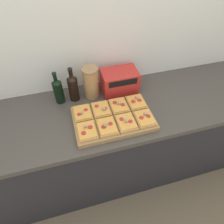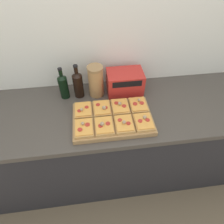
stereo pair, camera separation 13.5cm
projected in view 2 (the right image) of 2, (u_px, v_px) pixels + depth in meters
ground_plane at (112, 200)px, 1.88m from camera, size 12.00×12.00×0.00m
wall_back at (100, 40)px, 1.43m from camera, size 6.00×0.06×2.50m
kitchen_counter at (107, 144)px, 1.77m from camera, size 2.63×0.67×0.89m
cutting_board at (113, 119)px, 1.36m from camera, size 0.54×0.34×0.04m
pizza_slice_back_left at (83, 110)px, 1.38m from camera, size 0.12×0.15×0.05m
pizza_slice_back_midleft at (102, 108)px, 1.39m from camera, size 0.12×0.15×0.05m
pizza_slice_back_midright at (120, 107)px, 1.40m from camera, size 0.12×0.15×0.05m
pizza_slice_back_right at (138, 105)px, 1.41m from camera, size 0.12×0.15×0.05m
pizza_slice_front_left at (84, 128)px, 1.27m from camera, size 0.12×0.15×0.05m
pizza_slice_front_midleft at (104, 126)px, 1.28m from camera, size 0.12×0.15×0.05m
pizza_slice_front_midright at (124, 124)px, 1.29m from camera, size 0.12×0.15×0.05m
pizza_slice_front_right at (144, 122)px, 1.30m from camera, size 0.12×0.15×0.05m
olive_oil_bottle at (63, 86)px, 1.47m from camera, size 0.07×0.07×0.26m
wine_bottle at (78, 84)px, 1.48m from camera, size 0.07×0.07×0.27m
grain_jar_tall at (96, 81)px, 1.48m from camera, size 0.12×0.12×0.25m
toaster_oven at (125, 82)px, 1.52m from camera, size 0.29×0.18×0.18m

